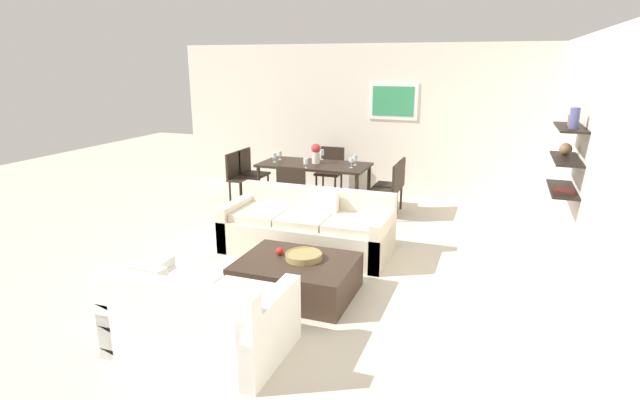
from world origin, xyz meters
The scene contains 22 objects.
ground_plane centered at (0.00, 0.00, 0.00)m, with size 18.00×18.00×0.00m, color beige.
back_wall_unit centered at (0.30, 3.53, 1.35)m, with size 8.40×0.09×2.70m.
right_wall_shelf_unit centered at (3.03, 0.60, 1.35)m, with size 0.34×8.20×2.70m.
sofa_beige centered at (-0.09, 0.34, 0.29)m, with size 2.15×0.90×0.78m.
loveseat_white centered at (-0.10, -2.13, 0.29)m, with size 1.44×0.90×0.78m.
coffee_table centered at (0.26, -0.86, 0.19)m, with size 1.20×0.94×0.38m.
decorative_bowl centered at (0.31, -0.80, 0.42)m, with size 0.39×0.39×0.07m.
apple_on_coffee_table centered at (0.03, -0.78, 0.42)m, with size 0.08×0.08×0.08m, color red.
dining_table centered at (-0.73, 2.28, 0.68)m, with size 1.82×0.88×0.75m.
dining_chair_left_near centered at (-2.05, 2.08, 0.50)m, with size 0.44×0.44×0.88m.
dining_chair_right_far centered at (0.58, 2.47, 0.50)m, with size 0.44×0.44×0.88m.
dining_chair_right_near centered at (0.58, 2.08, 0.50)m, with size 0.44×0.44×0.88m.
dining_chair_foot centered at (-0.73, 1.43, 0.50)m, with size 0.44×0.44×0.88m.
dining_chair_left_far centered at (-2.05, 2.47, 0.50)m, with size 0.44×0.44×0.88m.
dining_chair_head centered at (-0.73, 3.12, 0.50)m, with size 0.44×0.44×0.88m.
wine_glass_left_near centered at (-1.41, 2.17, 0.86)m, with size 0.07×0.07×0.16m.
wine_glass_head centered at (-0.73, 2.66, 0.87)m, with size 0.07×0.07×0.17m.
wine_glass_foot centered at (-0.73, 1.90, 0.86)m, with size 0.07×0.07×0.16m.
wine_glass_right_near centered at (-0.06, 2.17, 0.87)m, with size 0.07×0.07×0.17m.
wine_glass_right_far centered at (-0.06, 2.38, 0.87)m, with size 0.07×0.07×0.17m.
wine_glass_left_far centered at (-1.41, 2.38, 0.86)m, with size 0.07×0.07×0.15m.
centerpiece_vase centered at (-0.72, 2.32, 0.93)m, with size 0.16×0.16×0.33m.
Camera 1 is at (2.16, -5.33, 2.40)m, focal length 27.92 mm.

